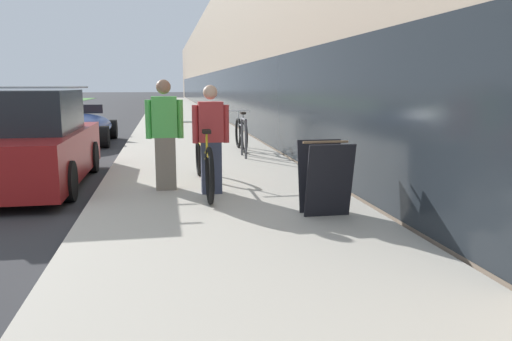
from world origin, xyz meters
The scene contains 10 objects.
sidewalk_slab centered at (5.25, 21.00, 0.06)m, with size 3.62×70.00×0.13m.
storefront_facade centered at (12.10, 29.00, 3.09)m, with size 10.01×70.00×6.20m.
tandem_bicycle centered at (5.05, 1.86, 0.53)m, with size 0.52×2.89×0.96m.
person_rider centered at (5.13, 1.48, 0.91)m, with size 0.53×0.21×1.55m.
person_bystander centered at (4.48, 1.87, 0.95)m, with size 0.55×0.22×1.63m.
bike_rack_hoop centered at (6.17, 5.03, 0.64)m, with size 0.05×0.60×0.84m.
cruiser_bike_nearest centered at (6.28, 6.15, 0.52)m, with size 0.52×1.70×0.94m.
sandwich_board_sign centered at (6.37, 0.04, 0.58)m, with size 0.56×0.56×0.90m.
parked_sedan_curbside centered at (2.22, 3.09, 0.72)m, with size 1.95×4.18×1.66m.
vintage_roadster_curbside centered at (2.07, 9.40, 0.48)m, with size 1.86×4.08×1.10m.
Camera 1 is at (4.49, -5.63, 1.69)m, focal length 35.00 mm.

